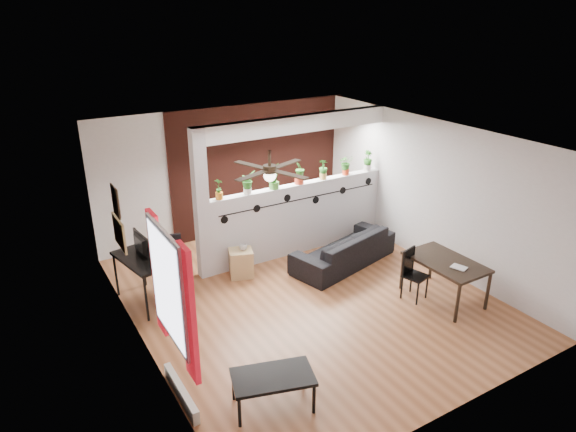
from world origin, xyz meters
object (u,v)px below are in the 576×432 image
at_px(potted_plant_3, 299,171).
at_px(dining_table, 446,265).
at_px(sofa, 344,249).
at_px(computer_desk, 143,262).
at_px(potted_plant_5, 346,164).
at_px(folding_chair, 412,269).
at_px(ceiling_fan, 270,172).
at_px(potted_plant_6, 368,160).
at_px(potted_plant_1, 247,182).
at_px(potted_plant_4, 323,169).
at_px(coffee_table, 273,379).
at_px(potted_plant_2, 274,175).
at_px(potted_plant_0, 219,188).
at_px(cube_shelf, 241,263).
at_px(office_chair, 171,274).
at_px(cup, 243,247).

height_order(potted_plant_3, dining_table, potted_plant_3).
xyz_separation_m(sofa, computer_desk, (-3.46, 0.54, 0.41)).
distance_m(computer_desk, dining_table, 4.70).
relative_size(potted_plant_5, folding_chair, 0.47).
distance_m(ceiling_fan, folding_chair, 2.93).
height_order(potted_plant_6, folding_chair, potted_plant_6).
relative_size(potted_plant_1, computer_desk, 0.34).
xyz_separation_m(potted_plant_4, coffee_table, (-2.99, -3.37, -1.16)).
relative_size(potted_plant_2, folding_chair, 0.57).
height_order(potted_plant_1, computer_desk, potted_plant_1).
distance_m(potted_plant_0, folding_chair, 3.40).
bearing_deg(potted_plant_0, potted_plant_6, 0.00).
relative_size(ceiling_fan, folding_chair, 1.43).
bearing_deg(potted_plant_5, potted_plant_0, 180.00).
distance_m(cube_shelf, dining_table, 3.38).
bearing_deg(office_chair, sofa, -7.21).
bearing_deg(cup, potted_plant_0, 125.71).
height_order(ceiling_fan, coffee_table, ceiling_fan).
bearing_deg(potted_plant_2, computer_desk, -172.33).
bearing_deg(office_chair, folding_chair, -29.51).
bearing_deg(potted_plant_3, sofa, -65.23).
bearing_deg(office_chair, potted_plant_1, 16.90).
bearing_deg(potted_plant_5, coffee_table, -136.21).
relative_size(cube_shelf, cup, 3.58).
distance_m(ceiling_fan, coffee_table, 2.63).
relative_size(potted_plant_0, folding_chair, 0.44).
distance_m(potted_plant_1, sofa, 2.13).
bearing_deg(dining_table, cup, 135.51).
bearing_deg(potted_plant_1, potted_plant_2, -0.00).
height_order(potted_plant_2, potted_plant_5, potted_plant_2).
height_order(sofa, computer_desk, computer_desk).
xyz_separation_m(potted_plant_0, computer_desk, (-1.47, -0.34, -0.84)).
height_order(potted_plant_3, cup, potted_plant_3).
height_order(cup, coffee_table, cup).
relative_size(cup, folding_chair, 0.16).
xyz_separation_m(computer_desk, office_chair, (0.38, -0.15, -0.24)).
height_order(potted_plant_0, potted_plant_3, potted_plant_3).
relative_size(sofa, computer_desk, 1.70).
relative_size(potted_plant_5, cube_shelf, 0.81).
bearing_deg(potted_plant_0, sofa, -23.88).
distance_m(potted_plant_1, dining_table, 3.52).
bearing_deg(computer_desk, coffee_table, -78.96).
distance_m(potted_plant_3, potted_plant_6, 1.58).
xyz_separation_m(potted_plant_2, coffee_table, (-1.93, -3.37, -1.21)).
xyz_separation_m(potted_plant_6, cup, (-2.92, -0.34, -1.03)).
bearing_deg(dining_table, potted_plant_1, 128.04).
bearing_deg(folding_chair, potted_plant_2, 116.17).
bearing_deg(potted_plant_0, dining_table, -45.59).
height_order(ceiling_fan, potted_plant_3, ceiling_fan).
bearing_deg(coffee_table, office_chair, 94.11).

